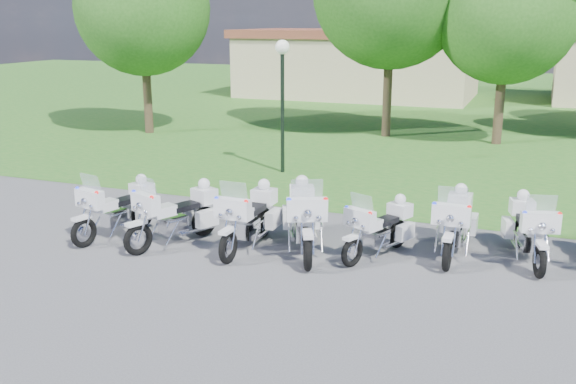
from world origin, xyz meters
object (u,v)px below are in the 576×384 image
(motorcycle_0, at_px, (118,207))
(motorcycle_2, at_px, (250,217))
(motorcycle_1, at_px, (177,213))
(motorcycle_3, at_px, (304,217))
(lamp_post, at_px, (282,73))
(motorcycle_5, at_px, (455,222))
(motorcycle_4, at_px, (380,227))
(motorcycle_6, at_px, (529,229))

(motorcycle_0, height_order, motorcycle_2, motorcycle_2)
(motorcycle_2, bearing_deg, motorcycle_1, 13.02)
(motorcycle_1, bearing_deg, motorcycle_3, -145.32)
(motorcycle_0, relative_size, motorcycle_1, 1.01)
(motorcycle_0, relative_size, lamp_post, 0.55)
(motorcycle_5, xyz_separation_m, lamp_post, (-6.05, 5.54, 2.44))
(motorcycle_3, distance_m, motorcycle_5, 3.11)
(motorcycle_0, distance_m, motorcycle_2, 3.09)
(motorcycle_0, height_order, lamp_post, lamp_post)
(motorcycle_4, relative_size, motorcycle_5, 0.83)
(motorcycle_3, bearing_deg, motorcycle_0, -15.93)
(motorcycle_2, distance_m, motorcycle_5, 4.27)
(motorcycle_2, bearing_deg, lamp_post, -73.20)
(motorcycle_1, xyz_separation_m, lamp_post, (-0.39, 7.07, 2.44))
(motorcycle_0, height_order, motorcycle_6, same)
(motorcycle_4, distance_m, motorcycle_6, 2.97)
(motorcycle_5, relative_size, lamp_post, 0.59)
(motorcycle_5, bearing_deg, motorcycle_6, -171.78)
(motorcycle_3, bearing_deg, motorcycle_1, -11.92)
(motorcycle_1, relative_size, motorcycle_6, 0.99)
(motorcycle_2, bearing_deg, motorcycle_3, -168.63)
(motorcycle_3, bearing_deg, motorcycle_2, -12.87)
(motorcycle_2, relative_size, motorcycle_4, 1.20)
(motorcycle_1, distance_m, motorcycle_5, 5.86)
(motorcycle_3, height_order, motorcycle_4, motorcycle_3)
(motorcycle_2, height_order, motorcycle_3, motorcycle_3)
(motorcycle_0, distance_m, motorcycle_3, 4.26)
(motorcycle_0, xyz_separation_m, motorcycle_5, (7.18, 1.53, 0.03))
(motorcycle_4, height_order, lamp_post, lamp_post)
(motorcycle_5, distance_m, lamp_post, 8.56)
(motorcycle_3, bearing_deg, motorcycle_5, 174.54)
(motorcycle_3, relative_size, motorcycle_5, 1.02)
(motorcycle_2, distance_m, motorcycle_6, 5.71)
(motorcycle_0, relative_size, motorcycle_2, 0.94)
(motorcycle_3, xyz_separation_m, motorcycle_5, (2.95, 0.97, -0.06))
(motorcycle_0, bearing_deg, lamp_post, -85.66)
(motorcycle_2, xyz_separation_m, motorcycle_3, (1.15, 0.22, 0.06))
(motorcycle_0, xyz_separation_m, lamp_post, (1.13, 7.08, 2.46))
(motorcycle_1, xyz_separation_m, motorcycle_3, (2.71, 0.56, 0.06))
(motorcycle_4, bearing_deg, motorcycle_1, 35.07)
(motorcycle_6, relative_size, lamp_post, 0.55)
(motorcycle_4, height_order, motorcycle_5, motorcycle_5)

